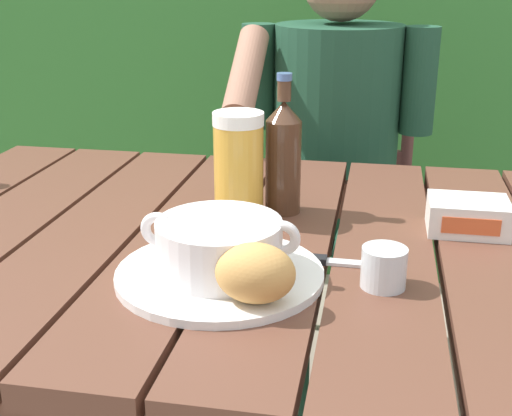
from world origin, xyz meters
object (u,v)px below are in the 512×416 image
bread_roll (258,273)px  table_knife (325,261)px  serving_plate (220,274)px  beer_glass (239,166)px  chair_near_diner (336,215)px  butter_tub (468,216)px  person_eating (333,145)px  water_glass_small (384,267)px  beer_bottle (283,155)px  soup_bowl (219,245)px

bread_roll → table_knife: bread_roll is taller
serving_plate → beer_glass: size_ratio=1.58×
chair_near_diner → butter_tub: 0.90m
chair_near_diner → person_eating: person_eating is taller
water_glass_small → chair_near_diner: bearing=97.1°
beer_bottle → butter_tub: (0.31, -0.04, -0.08)m
beer_glass → bread_roll: bearing=-73.9°
beer_glass → water_glass_small: bearing=-41.8°
chair_near_diner → person_eating: (-0.00, -0.20, 0.26)m
soup_bowl → bread_roll: bearing=-49.4°
beer_bottle → table_knife: bearing=-65.8°
chair_near_diner → beer_bottle: bearing=-93.6°
water_glass_small → soup_bowl: bearing=-176.1°
bread_roll → butter_tub: 0.43m
butter_tub → beer_bottle: bearing=173.1°
chair_near_diner → butter_tub: size_ratio=7.15×
chair_near_diner → serving_plate: bearing=-95.2°
bread_roll → table_knife: bearing=65.5°
soup_bowl → bread_roll: soup_bowl is taller
serving_plate → beer_bottle: 0.30m
person_eating → bread_roll: person_eating is taller
chair_near_diner → beer_bottle: beer_bottle is taller
bread_roll → water_glass_small: bearing=31.7°
chair_near_diner → table_knife: 1.02m
bread_roll → butter_tub: (0.29, 0.32, -0.02)m
beer_glass → beer_bottle: 0.08m
person_eating → butter_tub: (0.26, -0.61, 0.05)m
table_knife → butter_tub: bearing=37.9°
serving_plate → bread_roll: bearing=-49.4°
chair_near_diner → beer_glass: bearing=-98.2°
beer_bottle → person_eating: bearing=85.5°
beer_bottle → butter_tub: 0.32m
bread_roll → water_glass_small: 0.18m
chair_near_diner → water_glass_small: bearing=-82.9°
water_glass_small → butter_tub: bearing=59.9°
bread_roll → water_glass_small: size_ratio=1.66×
person_eating → bread_roll: 0.94m
chair_near_diner → butter_tub: (0.26, -0.80, 0.31)m
serving_plate → soup_bowl: bearing=-63.4°
chair_near_diner → soup_bowl: bearing=-95.2°
beer_bottle → table_knife: (0.09, -0.21, -0.10)m
soup_bowl → butter_tub: size_ratio=1.76×
person_eating → butter_tub: size_ratio=9.63×
serving_plate → beer_glass: 0.25m
chair_near_diner → water_glass_small: (0.13, -1.03, 0.32)m
water_glass_small → table_knife: 0.11m
bread_roll → serving_plate: bearing=130.6°
person_eating → chair_near_diner: bearing=89.2°
person_eating → table_knife: size_ratio=7.81×
bread_roll → butter_tub: size_ratio=0.81×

